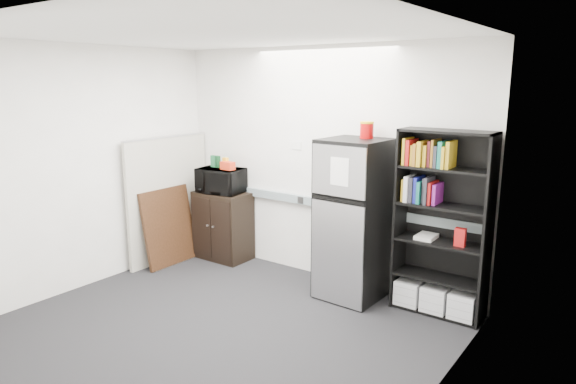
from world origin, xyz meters
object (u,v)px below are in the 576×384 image
object	(u,v)px
bookshelf	(442,225)
microwave	(221,180)
cabinet	(223,225)
cubicle_partition	(169,199)
refrigerator	(353,220)

from	to	relation	value
bookshelf	microwave	size ratio (longest dim) A/B	3.24
bookshelf	cabinet	bearing A→B (deg)	-178.72
bookshelf	microwave	bearing A→B (deg)	-178.40
microwave	cabinet	bearing A→B (deg)	81.03
cubicle_partition	microwave	distance (m)	0.72
bookshelf	cubicle_partition	distance (m)	3.46
microwave	refrigerator	world-z (taller)	refrigerator
cabinet	microwave	size ratio (longest dim) A/B	1.56
microwave	refrigerator	distance (m)	1.98
cabinet	refrigerator	world-z (taller)	refrigerator
bookshelf	cubicle_partition	size ratio (longest dim) A/B	1.14
cabinet	refrigerator	xyz separation A→B (m)	(1.97, -0.08, 0.41)
bookshelf	microwave	xyz separation A→B (m)	(-2.88, -0.08, 0.14)
cabinet	refrigerator	distance (m)	2.01
cabinet	microwave	world-z (taller)	microwave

